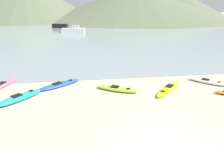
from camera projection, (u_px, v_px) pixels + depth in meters
bay_water at (93, 31)px, 50.13m from camera, size 160.00×70.00×0.06m
far_hill_left at (27, 0)px, 86.13m from camera, size 55.79×55.79×15.62m
far_hill_midleft at (135, 3)px, 89.12m from camera, size 77.10×77.10×13.30m
far_hill_midright at (171, 3)px, 99.92m from camera, size 53.47×53.47×13.64m
far_hill_right at (181, 8)px, 104.53m from camera, size 47.93×47.93×9.27m
kayak_on_sand_1 at (117, 89)px, 14.61m from camera, size 2.86×2.08×0.31m
kayak_on_sand_2 at (169, 89)px, 14.68m from camera, size 2.96×3.09×0.30m
kayak_on_sand_3 at (19, 98)px, 13.08m from camera, size 2.63×2.78×0.40m
kayak_on_sand_4 at (208, 82)px, 16.03m from camera, size 2.37×2.46×0.32m
kayak_on_sand_5 at (59, 85)px, 15.44m from camera, size 3.18×2.61×0.29m
kayak_on_sand_6 at (0, 86)px, 15.18m from camera, size 1.85×3.46×0.30m
moored_boat_0 at (60, 26)px, 57.13m from camera, size 4.31×3.00×1.05m
moored_boat_1 at (73, 30)px, 46.80m from camera, size 5.11×2.30×1.56m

